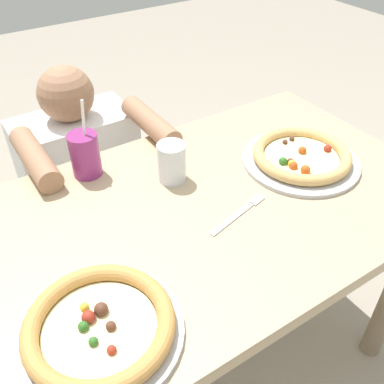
{
  "coord_description": "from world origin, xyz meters",
  "views": [
    {
      "loc": [
        -0.51,
        -0.7,
        1.48
      ],
      "look_at": [
        -0.04,
        0.03,
        0.78
      ],
      "focal_mm": 40.67,
      "sensor_mm": 36.0,
      "label": 1
    }
  ],
  "objects_px": {
    "water_cup_clear": "(172,162)",
    "pizza_far": "(301,157)",
    "drink_cup_colored": "(85,154)",
    "diner_seated": "(86,197)",
    "pizza_near": "(100,327)",
    "fork": "(241,212)"
  },
  "relations": [
    {
      "from": "pizza_far",
      "to": "drink_cup_colored",
      "type": "height_order",
      "value": "drink_cup_colored"
    },
    {
      "from": "pizza_near",
      "to": "drink_cup_colored",
      "type": "xyz_separation_m",
      "value": [
        0.18,
        0.5,
        0.04
      ]
    },
    {
      "from": "drink_cup_colored",
      "to": "water_cup_clear",
      "type": "xyz_separation_m",
      "value": [
        0.19,
        -0.15,
        -0.01
      ]
    },
    {
      "from": "drink_cup_colored",
      "to": "water_cup_clear",
      "type": "height_order",
      "value": "drink_cup_colored"
    },
    {
      "from": "pizza_far",
      "to": "drink_cup_colored",
      "type": "distance_m",
      "value": 0.62
    },
    {
      "from": "pizza_far",
      "to": "diner_seated",
      "type": "height_order",
      "value": "diner_seated"
    },
    {
      "from": "pizza_far",
      "to": "diner_seated",
      "type": "bearing_deg",
      "value": 127.27
    },
    {
      "from": "water_cup_clear",
      "to": "drink_cup_colored",
      "type": "bearing_deg",
      "value": 140.79
    },
    {
      "from": "pizza_near",
      "to": "pizza_far",
      "type": "bearing_deg",
      "value": 16.23
    },
    {
      "from": "drink_cup_colored",
      "to": "diner_seated",
      "type": "bearing_deg",
      "value": 77.41
    },
    {
      "from": "diner_seated",
      "to": "drink_cup_colored",
      "type": "bearing_deg",
      "value": -102.59
    },
    {
      "from": "water_cup_clear",
      "to": "pizza_far",
      "type": "bearing_deg",
      "value": -21.25
    },
    {
      "from": "pizza_near",
      "to": "drink_cup_colored",
      "type": "relative_size",
      "value": 1.44
    },
    {
      "from": "pizza_far",
      "to": "diner_seated",
      "type": "relative_size",
      "value": 0.36
    },
    {
      "from": "water_cup_clear",
      "to": "diner_seated",
      "type": "bearing_deg",
      "value": 103.42
    },
    {
      "from": "drink_cup_colored",
      "to": "diner_seated",
      "type": "relative_size",
      "value": 0.24
    },
    {
      "from": "pizza_far",
      "to": "drink_cup_colored",
      "type": "relative_size",
      "value": 1.53
    },
    {
      "from": "pizza_near",
      "to": "fork",
      "type": "distance_m",
      "value": 0.46
    },
    {
      "from": "pizza_near",
      "to": "diner_seated",
      "type": "height_order",
      "value": "diner_seated"
    },
    {
      "from": "pizza_near",
      "to": "fork",
      "type": "relative_size",
      "value": 1.59
    },
    {
      "from": "water_cup_clear",
      "to": "fork",
      "type": "relative_size",
      "value": 0.55
    },
    {
      "from": "pizza_near",
      "to": "pizza_far",
      "type": "relative_size",
      "value": 0.94
    }
  ]
}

